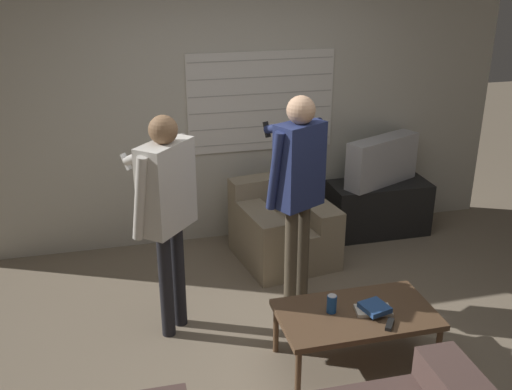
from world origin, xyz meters
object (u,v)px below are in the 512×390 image
(armchair_beige, at_px, (282,228))
(tv, at_px, (382,161))
(coffee_table, at_px, (356,317))
(person_right_standing, at_px, (298,178))
(person_left_standing, at_px, (166,200))
(soda_can, at_px, (332,304))
(book_stack, at_px, (374,309))
(spare_remote, at_px, (390,324))

(armchair_beige, bearing_deg, tv, -174.32)
(armchair_beige, bearing_deg, coffee_table, 82.44)
(tv, height_order, person_right_standing, person_right_standing)
(person_left_standing, xyz_separation_m, soda_can, (0.99, -0.67, -0.57))
(tv, xyz_separation_m, person_left_standing, (-2.19, -1.18, 0.29))
(tv, distance_m, person_left_standing, 2.50)
(person_left_standing, distance_m, book_stack, 1.59)
(person_right_standing, bearing_deg, armchair_beige, 54.04)
(person_right_standing, bearing_deg, soda_can, -117.41)
(person_right_standing, distance_m, soda_can, 1.00)
(book_stack, relative_size, soda_can, 2.03)
(person_right_standing, height_order, book_stack, person_right_standing)
(tv, bearing_deg, book_stack, 40.08)
(armchair_beige, relative_size, tv, 1.13)
(person_left_standing, xyz_separation_m, spare_remote, (1.30, -0.91, -0.62))
(tv, height_order, soda_can, tv)
(tv, relative_size, person_right_standing, 0.49)
(book_stack, height_order, spare_remote, book_stack)
(book_stack, bearing_deg, person_right_standing, 107.21)
(person_right_standing, height_order, spare_remote, person_right_standing)
(person_right_standing, relative_size, book_stack, 6.64)
(armchair_beige, height_order, person_left_standing, person_left_standing)
(person_right_standing, distance_m, spare_remote, 1.26)
(tv, xyz_separation_m, book_stack, (-0.93, -1.92, -0.32))
(tv, relative_size, spare_remote, 6.39)
(coffee_table, distance_m, book_stack, 0.13)
(armchair_beige, height_order, coffee_table, armchair_beige)
(tv, bearing_deg, soda_can, 32.84)
(armchair_beige, bearing_deg, book_stack, 86.19)
(book_stack, xyz_separation_m, soda_can, (-0.27, 0.08, 0.03))
(spare_remote, bearing_deg, person_left_standing, -179.99)
(person_left_standing, bearing_deg, armchair_beige, -9.88)
(soda_can, bearing_deg, book_stack, -15.43)
(coffee_table, relative_size, soda_can, 8.31)
(person_right_standing, bearing_deg, tv, 14.06)
(coffee_table, relative_size, book_stack, 4.09)
(tv, relative_size, book_stack, 3.23)
(coffee_table, bearing_deg, book_stack, -17.04)
(tv, bearing_deg, spare_remote, 42.68)
(soda_can, bearing_deg, spare_remote, -38.55)
(book_stack, relative_size, spare_remote, 1.98)
(coffee_table, height_order, soda_can, soda_can)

